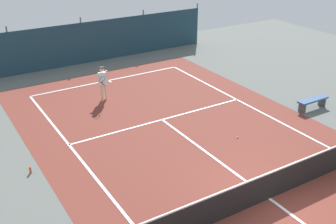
{
  "coord_description": "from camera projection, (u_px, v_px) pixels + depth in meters",
  "views": [
    {
      "loc": [
        -8.07,
        -7.19,
        7.81
      ],
      "look_at": [
        -0.37,
        5.31,
        0.9
      ],
      "focal_mm": 44.31,
      "sensor_mm": 36.0,
      "label": 1
    }
  ],
  "objects": [
    {
      "name": "water_bottle",
      "position": [
        30.0,
        170.0,
        13.91
      ],
      "size": [
        0.08,
        0.08,
        0.24
      ],
      "primitive_type": "cylinder",
      "color": "#D84C38",
      "rests_on": "ground"
    },
    {
      "name": "tennis_net",
      "position": [
        271.0,
        185.0,
        12.47
      ],
      "size": [
        10.12,
        0.1,
        1.1
      ],
      "color": "black",
      "rests_on": "ground"
    },
    {
      "name": "ground_plane",
      "position": [
        269.0,
        199.0,
        12.69
      ],
      "size": [
        36.0,
        36.0,
        0.0
      ],
      "primitive_type": "plane",
      "color": "slate"
    },
    {
      "name": "tennis_player",
      "position": [
        103.0,
        81.0,
        19.12
      ],
      "size": [
        0.63,
        0.8,
        1.64
      ],
      "rotation": [
        0.0,
        0.0,
        3.33
      ],
      "color": "beige",
      "rests_on": "ground"
    },
    {
      "name": "back_fence",
      "position": [
        81.0,
        50.0,
        24.6
      ],
      "size": [
        16.3,
        0.98,
        2.7
      ],
      "color": "#1E3D4C",
      "rests_on": "ground"
    },
    {
      "name": "tennis_ball_near_player",
      "position": [
        238.0,
        137.0,
        16.15
      ],
      "size": [
        0.07,
        0.07,
        0.07
      ],
      "primitive_type": "sphere",
      "color": "#CCDB33",
      "rests_on": "ground"
    },
    {
      "name": "court_surface",
      "position": [
        269.0,
        199.0,
        12.69
      ],
      "size": [
        11.02,
        26.6,
        0.01
      ],
      "color": "brown",
      "rests_on": "ground"
    },
    {
      "name": "courtside_bench",
      "position": [
        313.0,
        101.0,
        18.48
      ],
      "size": [
        1.6,
        0.4,
        0.49
      ],
      "color": "#335184",
      "rests_on": "ground"
    }
  ]
}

